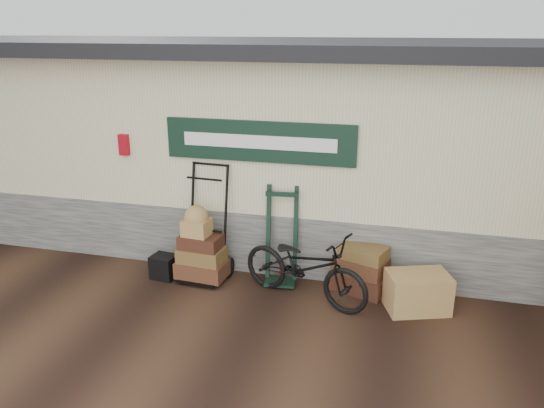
# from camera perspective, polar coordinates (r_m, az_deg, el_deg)

# --- Properties ---
(ground) EXTENTS (80.00, 80.00, 0.00)m
(ground) POSITION_cam_1_polar(r_m,az_deg,el_deg) (6.84, -1.04, -11.30)
(ground) COLOR black
(ground) RESTS_ON ground
(station_building) EXTENTS (14.40, 4.10, 3.20)m
(station_building) POSITION_cam_1_polar(r_m,az_deg,el_deg) (8.78, 3.62, 6.81)
(station_building) COLOR #4C4C47
(station_building) RESTS_ON ground
(porter_trolley) EXTENTS (0.87, 0.68, 1.65)m
(porter_trolley) POSITION_cam_1_polar(r_m,az_deg,el_deg) (7.43, -7.11, -1.90)
(porter_trolley) COLOR black
(porter_trolley) RESTS_ON ground
(green_barrow) EXTENTS (0.54, 0.47, 1.36)m
(green_barrow) POSITION_cam_1_polar(r_m,az_deg,el_deg) (7.28, 1.03, -3.42)
(green_barrow) COLOR black
(green_barrow) RESTS_ON ground
(suitcase_stack) EXTENTS (0.86, 0.70, 0.66)m
(suitcase_stack) POSITION_cam_1_polar(r_m,az_deg,el_deg) (7.27, 9.49, -6.76)
(suitcase_stack) COLOR #391A12
(suitcase_stack) RESTS_ON ground
(wicker_hamper) EXTENTS (0.87, 0.71, 0.49)m
(wicker_hamper) POSITION_cam_1_polar(r_m,az_deg,el_deg) (6.98, 15.37, -9.10)
(wicker_hamper) COLOR olive
(wicker_hamper) RESTS_ON ground
(black_trunk) EXTENTS (0.37, 0.33, 0.33)m
(black_trunk) POSITION_cam_1_polar(r_m,az_deg,el_deg) (7.73, -11.53, -6.61)
(black_trunk) COLOR black
(black_trunk) RESTS_ON ground
(bicycle) EXTENTS (1.23, 1.93, 1.06)m
(bicycle) POSITION_cam_1_polar(r_m,az_deg,el_deg) (6.85, 3.54, -6.29)
(bicycle) COLOR black
(bicycle) RESTS_ON ground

